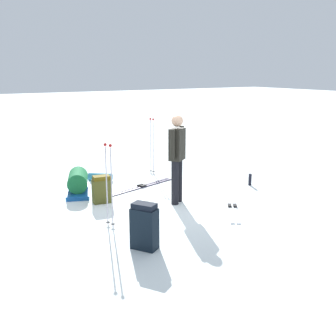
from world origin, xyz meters
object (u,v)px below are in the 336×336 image
ski_pair_far (142,186)px  backpack_large_dark (102,190)px  backpack_bright (144,227)px  gear_sled (78,183)px  sleeping_mat_rolled (100,177)px  ski_poles_planted_far (152,143)px  skier_standing (177,154)px  ski_pair_near (232,207)px  thermos_bottle (250,180)px  ski_poles_planted_near (109,182)px

ski_pair_far → backpack_large_dark: size_ratio=3.27×
backpack_bright → gear_sled: (-3.11, 0.11, -0.11)m
ski_pair_far → sleeping_mat_rolled: 1.12m
ski_poles_planted_far → sleeping_mat_rolled: bearing=-91.1°
backpack_large_dark → skier_standing: bearing=58.0°
ski_pair_near → thermos_bottle: 1.63m
ski_pair_far → skier_standing: bearing=2.8°
backpack_large_dark → sleeping_mat_rolled: size_ratio=0.97×
backpack_bright → gear_sled: backpack_bright is taller
backpack_bright → gear_sled: bearing=177.9°
ski_poles_planted_near → ski_pair_far: bearing=139.3°
sleeping_mat_rolled → ski_poles_planted_near: bearing=-19.2°
backpack_large_dark → ski_pair_far: bearing=115.4°
gear_sled → ski_pair_far: bearing=78.4°
ski_poles_planted_far → sleeping_mat_rolled: 1.53m
sleeping_mat_rolled → thermos_bottle: thermos_bottle is taller
backpack_large_dark → sleeping_mat_rolled: 1.62m
skier_standing → ski_pair_far: skier_standing is taller
ski_pair_near → backpack_large_dark: size_ratio=2.81×
gear_sled → sleeping_mat_rolled: (-0.68, 0.77, -0.13)m
ski_pair_near → ski_pair_far: same height
backpack_large_dark → backpack_bright: backpack_bright is taller
backpack_bright → ski_poles_planted_far: size_ratio=0.50×
ski_pair_near → sleeping_mat_rolled: sleeping_mat_rolled is taller
ski_pair_near → gear_sled: size_ratio=1.28×
gear_sled → ski_pair_near: bearing=42.1°
ski_pair_far → ski_poles_planted_near: bearing=-40.7°
ski_pair_near → sleeping_mat_rolled: bearing=-155.6°
skier_standing → backpack_large_dark: size_ratio=3.17×
ski_pair_near → sleeping_mat_rolled: size_ratio=2.74×
ski_poles_planted_far → gear_sled: 2.30m
skier_standing → gear_sled: skier_standing is taller
skier_standing → gear_sled: size_ratio=1.44×
ski_poles_planted_far → backpack_large_dark: bearing=-52.9°
backpack_bright → ski_poles_planted_near: size_ratio=0.49×
ski_pair_near → ski_poles_planted_far: ski_poles_planted_far is taller
ski_pair_far → backpack_large_dark: bearing=-64.6°
skier_standing → gear_sled: bearing=-138.5°
ski_pair_near → backpack_bright: size_ratio=2.20×
ski_poles_planted_near → thermos_bottle: ski_poles_planted_near is taller
gear_sled → thermos_bottle: size_ratio=4.54×
backpack_bright → sleeping_mat_rolled: bearing=166.9°
backpack_bright → ski_poles_planted_far: ski_poles_planted_far is taller
sleeping_mat_rolled → skier_standing: bearing=15.9°
ski_pair_near → ski_poles_planted_far: size_ratio=1.09×
ski_pair_far → ski_poles_planted_near: ski_poles_planted_near is taller
ski_pair_far → gear_sled: 1.39m
thermos_bottle → backpack_large_dark: bearing=-100.3°
thermos_bottle → sleeping_mat_rolled: bearing=-127.9°
ski_pair_far → thermos_bottle: bearing=61.5°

